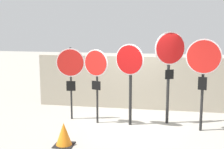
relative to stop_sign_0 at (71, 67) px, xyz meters
The scene contains 8 objects.
ground_plane 2.33m from the stop_sign_0, ahead, with size 40.00×40.00×0.00m, color gray.
fence_back 2.38m from the stop_sign_0, 40.19° to the left, with size 6.57×0.12×1.73m.
stop_sign_0 is the anchor object (origin of this frame).
stop_sign_1 0.83m from the stop_sign_0, 15.58° to the right, with size 0.71×0.27×2.08m.
stop_sign_2 1.74m from the stop_sign_0, ahead, with size 0.78×0.33×2.24m.
stop_sign_3 2.79m from the stop_sign_0, ahead, with size 0.81×0.43×2.56m.
stop_sign_4 3.64m from the stop_sign_0, ahead, with size 0.87×0.22×2.40m.
traffic_cone_0 2.34m from the stop_sign_0, 77.95° to the right, with size 0.44×0.44×0.54m.
Camera 1 is at (0.93, -8.31, 2.81)m, focal length 50.00 mm.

